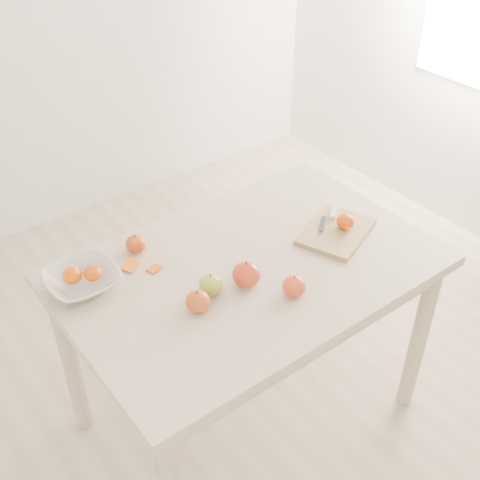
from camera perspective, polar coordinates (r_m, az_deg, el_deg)
ground at (r=2.49m, az=0.72°, el=-15.91°), size 3.50×3.50×0.00m
table at (r=2.02m, az=0.86°, el=-4.54°), size 1.20×0.80×0.75m
cutting_board at (r=2.11m, az=9.09°, el=0.77°), size 0.32×0.28×0.02m
board_tangerine at (r=2.10m, az=9.95°, el=1.74°), size 0.06×0.06×0.05m
fruit_bowl at (r=1.91m, az=-14.70°, el=-3.72°), size 0.22×0.22×0.05m
bowl_tangerine_near at (r=1.90m, az=-15.62°, el=-3.25°), size 0.06×0.06×0.05m
bowl_tangerine_far at (r=1.89m, az=-13.80°, el=-3.06°), size 0.06×0.06×0.05m
orange_peel_a at (r=1.97m, az=-10.34°, el=-2.48°), size 0.07×0.07×0.01m
orange_peel_b at (r=1.95m, az=-8.10°, el=-2.76°), size 0.05×0.04×0.01m
paring_knife at (r=2.17m, az=8.70°, el=2.42°), size 0.16×0.09×0.01m
apple_green at (r=1.83m, az=-2.81°, el=-4.25°), size 0.07×0.07×0.07m
apple_red_b at (r=1.77m, az=-4.02°, el=-5.83°), size 0.07×0.07×0.07m
apple_red_a at (r=2.02m, az=-9.85°, el=-0.38°), size 0.07×0.07×0.06m
apple_red_c at (r=1.83m, az=5.14°, el=-4.38°), size 0.07×0.07×0.07m
apple_red_e at (r=1.85m, az=0.60°, el=-3.27°), size 0.09×0.09×0.08m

